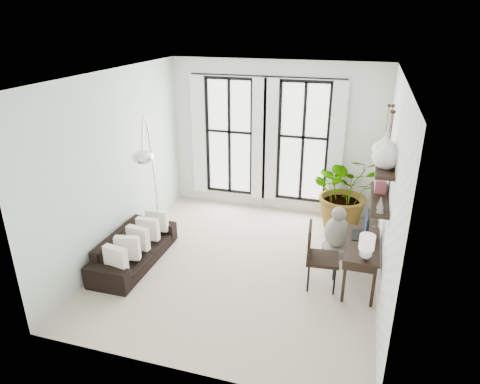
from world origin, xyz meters
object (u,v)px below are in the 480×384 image
at_px(desk_chair, 317,253).
at_px(buddha, 337,234).
at_px(desk, 362,247).
at_px(arc_lamp, 147,147).
at_px(plant, 346,191).
at_px(sofa, 134,248).

relative_size(desk_chair, buddha, 1.15).
xyz_separation_m(desk, arc_lamp, (-3.64, 0.17, 1.24)).
bearing_deg(desk_chair, desk, 11.32).
distance_m(plant, buddha, 1.21).
bearing_deg(arc_lamp, buddha, 12.88).
distance_m(sofa, desk_chair, 3.11).
height_order(arc_lamp, buddha, arc_lamp).
height_order(desk, arc_lamp, arc_lamp).
bearing_deg(plant, arc_lamp, -150.07).
bearing_deg(arc_lamp, desk_chair, -6.98).
relative_size(sofa, buddha, 2.10).
relative_size(desk, arc_lamp, 0.49).
relative_size(desk_chair, arc_lamp, 0.42).
relative_size(sofa, arc_lamp, 0.76).
xyz_separation_m(plant, buddha, (-0.04, -1.14, -0.40)).
height_order(sofa, plant, plant).
height_order(sofa, desk, desk).
relative_size(sofa, desk_chair, 1.83).
distance_m(plant, desk_chair, 2.27).
bearing_deg(buddha, sofa, -158.43).
height_order(plant, desk, plant).
distance_m(desk_chair, buddha, 1.15).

